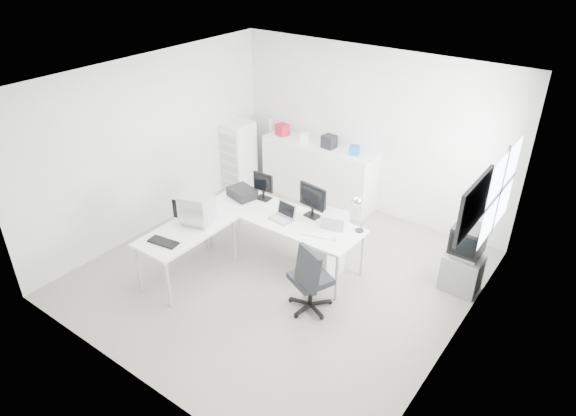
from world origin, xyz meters
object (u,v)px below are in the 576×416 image
Objects in this scene: office_chair at (311,275)px; filing_cabinet at (239,156)px; lcd_monitor_large at (313,201)px; main_desk at (283,238)px; inkjet_printer at (242,193)px; lcd_monitor_small at (263,186)px; drawer_pedestal at (324,256)px; laser_printer at (335,220)px; side_desk at (188,253)px; tv_cabinet at (462,272)px; laptop at (281,213)px; sideboard at (318,172)px; crt_monitor at (197,210)px; crt_tv at (468,242)px.

filing_cabinet is at bearing 168.59° from office_chair.
main_desk is at bearing -136.52° from lcd_monitor_large.
inkjet_printer is at bearing -164.93° from lcd_monitor_large.
drawer_pedestal is at bearing -11.91° from lcd_monitor_small.
inkjet_printer is at bearing 173.29° from main_desk.
laser_printer reaches higher than main_desk.
side_desk is 3.81m from tv_cabinet.
laptop reaches higher than inkjet_printer.
sideboard reaches higher than drawer_pedestal.
side_desk reaches higher than drawer_pedestal.
lcd_monitor_small is (0.30, 0.15, 0.14)m from inkjet_printer.
main_desk is at bearing 52.31° from side_desk.
laser_printer is at bearing 31.07° from laptop.
tv_cabinet is at bearing -18.95° from sideboard.
office_chair is at bearing -26.11° from laptop.
sideboard is (-0.63, 1.92, 0.16)m from main_desk.
main_desk is 4.94× the size of lcd_monitor_large.
sideboard is (0.22, 1.82, -0.29)m from inkjet_printer.
laptop is 0.26× the size of filing_cabinet.
inkjet_printer is at bearing -96.76° from sideboard.
office_chair is (1.81, 0.17, -0.44)m from crt_monitor.
laser_printer is 1.93m from crt_monitor.
lcd_monitor_large is 0.97× the size of crt_tv.
sideboard reaches higher than side_desk.
laptop is 0.16× the size of sideboard.
crt_tv is (3.26, 1.73, -0.19)m from crt_monitor.
crt_tv is 0.39× the size of filing_cabinet.
lcd_monitor_large reaches higher than drawer_pedestal.
filing_cabinet is at bearing 150.78° from laptop.
laser_printer is at bearing -4.14° from lcd_monitor_small.
office_chair reaches higher than laser_printer.
drawer_pedestal is at bearing 19.50° from laptop.
side_desk is 2.88× the size of lcd_monitor_large.
side_desk is at bearing -127.69° from main_desk.
laptop is 0.68× the size of crt_tv.
lcd_monitor_large is (1.20, 0.15, 0.17)m from inkjet_printer.
tv_cabinet is 0.26× the size of sideboard.
laser_printer is (0.75, 0.22, 0.47)m from main_desk.
sideboard reaches higher than inkjet_printer.
tv_cabinet is 0.42× the size of filing_cabinet.
crt_monitor is (-1.60, -1.07, 0.11)m from laser_printer.
crt_monitor is 2.63m from filing_cabinet.
tv_cabinet is (2.96, 0.63, -0.69)m from lcd_monitor_small.
laptop is 2.16m from sideboard.
lcd_monitor_small is at bearing 77.47° from side_desk.
main_desk is 1.13× the size of sideboard.
lcd_monitor_small is 0.78× the size of tv_cabinet.
sideboard is at bearing 144.89° from office_chair.
lcd_monitor_small reaches higher than inkjet_printer.
office_chair is at bearing 13.06° from side_desk.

